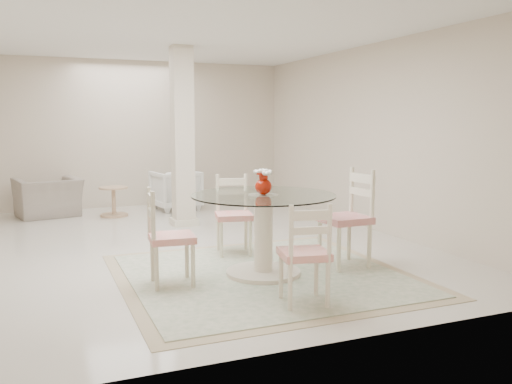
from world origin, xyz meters
name	(u,v)px	position (x,y,z in m)	size (l,w,h in m)	color
ground	(172,245)	(0.00, 0.00, 0.00)	(7.00, 7.00, 0.00)	beige
room_shell	(169,100)	(0.00, 0.00, 1.86)	(6.02, 7.02, 2.71)	beige
column	(183,137)	(0.50, 1.30, 1.35)	(0.30, 0.30, 2.70)	beige
area_rug	(263,275)	(0.55, -1.73, 0.01)	(2.91, 2.91, 0.02)	tan
dining_table	(263,235)	(0.55, -1.73, 0.43)	(1.47, 1.47, 0.85)	beige
red_vase	(264,182)	(0.55, -1.73, 0.98)	(0.20, 0.19, 0.26)	#A01404
dining_chair_east	(351,210)	(1.58, -1.75, 0.62)	(0.49, 0.49, 1.18)	#F5EBCA
dining_chair_north	(233,208)	(0.59, -0.71, 0.55)	(0.50, 0.50, 1.05)	#F2E9C7
dining_chair_west	(165,230)	(-0.47, -1.70, 0.55)	(0.46, 0.46, 1.05)	beige
dining_chair_south	(306,247)	(0.52, -2.74, 0.53)	(0.47, 0.47, 1.00)	#F3E4C8
recliner_taupe	(48,197)	(-1.42, 2.88, 0.32)	(0.99, 0.86, 0.64)	gray
armchair_white	(176,190)	(0.74, 2.80, 0.36)	(0.76, 0.78, 0.71)	white
side_table	(114,203)	(-0.40, 2.48, 0.23)	(0.48, 0.48, 0.50)	tan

